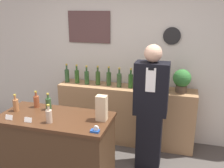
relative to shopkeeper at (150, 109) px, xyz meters
The scene contains 23 objects.
back_wall 1.16m from the shopkeeper, 126.03° to the left, with size 5.20×0.09×2.70m.
back_shelf 0.84m from the shopkeeper, 128.79° to the left, with size 2.18×0.40×0.95m.
display_counter 1.30m from the shopkeeper, 146.05° to the right, with size 1.33×0.64×0.93m.
shopkeeper is the anchor object (origin of this frame).
potted_plant 0.73m from the shopkeeper, 56.39° to the left, with size 0.26×0.26×0.35m.
paper_bag 0.82m from the shopkeeper, 126.46° to the right, with size 0.12×0.09×0.29m.
tape_dispenser 1.03m from the shopkeeper, 115.79° to the right, with size 0.09×0.06×0.07m.
price_card_left 1.75m from the shopkeeper, 148.50° to the right, with size 0.09×0.02×0.06m.
price_card_right 1.54m from the shopkeeper, 143.70° to the right, with size 0.09×0.02×0.06m.
counter_bottle_0 1.71m from the shopkeeper, 156.81° to the right, with size 0.07×0.07×0.22m.
counter_bottle_1 1.48m from the shopkeeper, 160.28° to the right, with size 0.07×0.07×0.22m.
counter_bottle_2 1.32m from the shopkeeper, 156.30° to the right, with size 0.07×0.07×0.22m.
counter_bottle_3 1.33m from the shopkeeper, 139.77° to the right, with size 0.07×0.07×0.22m.
shelf_bottle_0 1.61m from the shopkeeper, 158.24° to the left, with size 0.07×0.07×0.31m.
shelf_bottle_1 1.44m from the shopkeeper, 155.65° to the left, with size 0.07×0.07×0.31m.
shelf_bottle_2 1.27m from the shopkeeper, 153.13° to the left, with size 0.07×0.07×0.31m.
shelf_bottle_3 1.13m from the shopkeeper, 147.60° to the left, with size 0.07×0.07×0.31m.
shelf_bottle_4 0.99m from the shopkeeper, 141.34° to the left, with size 0.07×0.07×0.31m.
shelf_bottle_5 0.83m from the shopkeeper, 135.32° to the left, with size 0.07×0.07×0.31m.
shelf_bottle_6 0.73m from the shopkeeper, 124.12° to the left, with size 0.07×0.07×0.31m.
shelf_bottle_7 0.65m from the shopkeeper, 109.89° to the left, with size 0.07×0.07×0.31m.
shelf_bottle_8 0.63m from the shopkeeper, 92.74° to the left, with size 0.07×0.07×0.31m.
shelf_bottle_9 0.62m from the shopkeeper, 74.84° to the left, with size 0.07×0.07×0.31m.
Camera 1 is at (0.95, -1.93, 2.16)m, focal length 40.00 mm.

